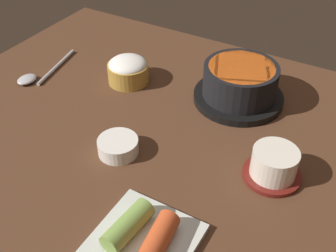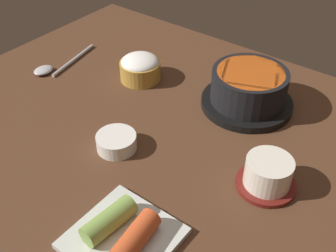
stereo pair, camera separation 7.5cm
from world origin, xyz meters
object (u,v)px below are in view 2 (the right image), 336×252
Objects in this scene: stone_pot at (248,90)px; kimchi_plate at (123,234)px; rice_bowl at (140,67)px; tea_cup_with_saucer at (268,174)px; banchan_cup_center at (116,141)px; spoon at (54,67)px.

stone_pot reaches higher than kimchi_plate.
stone_pot is 2.04× the size of rice_bowl.
tea_cup_with_saucer is 0.69× the size of kimchi_plate.
stone_pot is 24.58cm from rice_bowl.
banchan_cup_center reaches higher than spoon.
tea_cup_with_saucer is at bearing -3.48° from spoon.
tea_cup_with_saucer is at bearing -53.11° from stone_pot.
stone_pot is at bearing 126.89° from tea_cup_with_saucer.
rice_bowl is 0.51× the size of spoon.
stone_pot is 1.03× the size of spoon.
stone_pot is 22.37cm from tea_cup_with_saucer.
banchan_cup_center is 0.52× the size of kimchi_plate.
tea_cup_with_saucer is (37.39, -12.53, -0.26)cm from rice_bowl.
tea_cup_with_saucer is 26.99cm from banchan_cup_center.
banchan_cup_center is at bearing 135.28° from kimchi_plate.
spoon is (-30.52, 11.31, -0.92)cm from banchan_cup_center.
rice_bowl is 39.43cm from tea_cup_with_saucer.
kimchi_plate is (14.29, -14.15, -0.02)cm from banchan_cup_center.
stone_pot is 45.39cm from spoon.
tea_cup_with_saucer reaches higher than banchan_cup_center.
spoon is at bearing 159.67° from banchan_cup_center.
kimchi_plate is at bearing -44.72° from banchan_cup_center.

